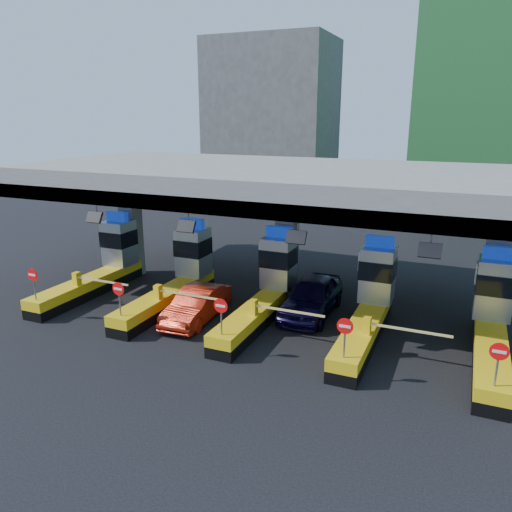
% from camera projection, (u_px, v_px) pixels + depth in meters
% --- Properties ---
extents(ground, '(120.00, 120.00, 0.00)m').
position_uv_depth(ground, '(265.00, 317.00, 24.44)').
color(ground, black).
rests_on(ground, ground).
extents(toll_canopy, '(28.00, 12.09, 7.00)m').
position_uv_depth(toll_canopy, '(287.00, 184.00, 25.30)').
color(toll_canopy, slate).
rests_on(toll_canopy, ground).
extents(toll_lane_far_left, '(4.43, 8.00, 4.16)m').
position_uv_depth(toll_lane_far_left, '(103.00, 264.00, 28.12)').
color(toll_lane_far_left, black).
rests_on(toll_lane_far_left, ground).
extents(toll_lane_left, '(4.43, 8.00, 4.16)m').
position_uv_depth(toll_lane_left, '(179.00, 275.00, 26.21)').
color(toll_lane_left, black).
rests_on(toll_lane_left, ground).
extents(toll_lane_center, '(4.43, 8.00, 4.16)m').
position_uv_depth(toll_lane_center, '(267.00, 288.00, 24.30)').
color(toll_lane_center, black).
rests_on(toll_lane_center, ground).
extents(toll_lane_right, '(4.43, 8.00, 4.16)m').
position_uv_depth(toll_lane_right, '(370.00, 303.00, 22.39)').
color(toll_lane_right, black).
rests_on(toll_lane_right, ground).
extents(toll_lane_far_right, '(4.43, 8.00, 4.16)m').
position_uv_depth(toll_lane_far_right, '(492.00, 320.00, 20.48)').
color(toll_lane_far_right, black).
rests_on(toll_lane_far_right, ground).
extents(bg_building_concrete, '(14.00, 10.00, 18.00)m').
position_uv_depth(bg_building_concrete, '(272.00, 119.00, 59.11)').
color(bg_building_concrete, '#4C4C49').
rests_on(bg_building_concrete, ground).
extents(van, '(2.24, 5.46, 1.86)m').
position_uv_depth(van, '(312.00, 296.00, 24.51)').
color(van, black).
rests_on(van, ground).
extents(red_car, '(1.88, 4.79, 1.55)m').
position_uv_depth(red_car, '(197.00, 305.00, 23.83)').
color(red_car, '#A81F0C').
rests_on(red_car, ground).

